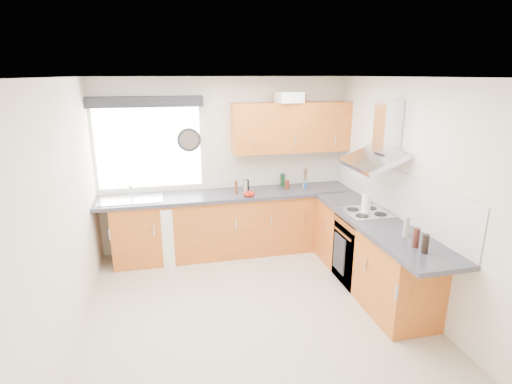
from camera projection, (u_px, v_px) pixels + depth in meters
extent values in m
plane|color=beige|center=(251.00, 308.00, 4.50)|extent=(3.60, 3.60, 0.00)
cube|color=white|center=(251.00, 77.00, 3.79)|extent=(3.60, 3.60, 0.02)
cube|color=silver|center=(225.00, 165.00, 5.82)|extent=(3.60, 0.02, 2.50)
cube|color=silver|center=(313.00, 290.00, 2.46)|extent=(3.60, 0.02, 2.50)
cube|color=silver|center=(64.00, 216.00, 3.75)|extent=(0.02, 3.60, 2.50)
cube|color=silver|center=(406.00, 191.00, 4.53)|extent=(0.02, 3.60, 2.50)
cube|color=white|center=(149.00, 148.00, 5.50)|extent=(1.40, 0.02, 1.10)
cube|color=black|center=(145.00, 102.00, 5.24)|extent=(1.50, 0.18, 0.14)
cube|color=white|center=(390.00, 190.00, 4.83)|extent=(0.01, 3.00, 0.54)
cube|color=#AD551B|center=(222.00, 225.00, 5.76)|extent=(3.00, 0.58, 0.86)
cube|color=#AD551B|center=(326.00, 217.00, 6.10)|extent=(0.60, 0.60, 0.86)
cube|color=#AD551B|center=(370.00, 254.00, 4.84)|extent=(0.58, 2.10, 0.86)
cube|color=#313038|center=(228.00, 195.00, 5.65)|extent=(3.60, 0.62, 0.05)
cube|color=#313038|center=(379.00, 223.00, 4.57)|extent=(0.62, 2.42, 0.05)
cube|color=black|center=(363.00, 250.00, 4.98)|extent=(0.56, 0.58, 0.85)
cube|color=silver|center=(366.00, 212.00, 4.84)|extent=(0.52, 0.52, 0.01)
cube|color=#AD551B|center=(291.00, 127.00, 5.71)|extent=(1.70, 0.35, 0.70)
cube|color=white|center=(158.00, 231.00, 5.58)|extent=(0.70, 0.69, 0.83)
cylinder|color=black|center=(189.00, 140.00, 5.57)|extent=(0.33, 0.04, 0.33)
cube|color=white|center=(289.00, 97.00, 5.48)|extent=(0.38, 0.30, 0.14)
cube|color=#A02E2A|center=(298.00, 98.00, 5.71)|extent=(0.27, 0.24, 0.10)
cylinder|color=gray|center=(305.00, 184.00, 5.88)|extent=(0.10, 0.10, 0.12)
cylinder|color=white|center=(366.00, 203.00, 4.82)|extent=(0.12, 0.12, 0.23)
cylinder|color=black|center=(247.00, 185.00, 5.78)|extent=(0.06, 0.06, 0.15)
cylinder|color=navy|center=(305.00, 186.00, 5.85)|extent=(0.04, 0.04, 0.10)
cylinder|color=#A09388|center=(246.00, 187.00, 5.59)|extent=(0.06, 0.06, 0.19)
cylinder|color=#1E4518|center=(244.00, 185.00, 5.75)|extent=(0.04, 0.04, 0.16)
cylinder|color=#143A1B|center=(283.00, 180.00, 5.98)|extent=(0.07, 0.07, 0.19)
cylinder|color=maroon|center=(287.00, 185.00, 5.82)|extent=(0.06, 0.06, 0.13)
cylinder|color=brown|center=(236.00, 187.00, 5.61)|extent=(0.05, 0.05, 0.18)
cylinder|color=#451F18|center=(416.00, 238.00, 3.86)|extent=(0.06, 0.06, 0.20)
cylinder|color=black|center=(425.00, 244.00, 3.73)|extent=(0.06, 0.06, 0.19)
cylinder|color=#A6998D|center=(407.00, 227.00, 4.11)|extent=(0.06, 0.06, 0.22)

